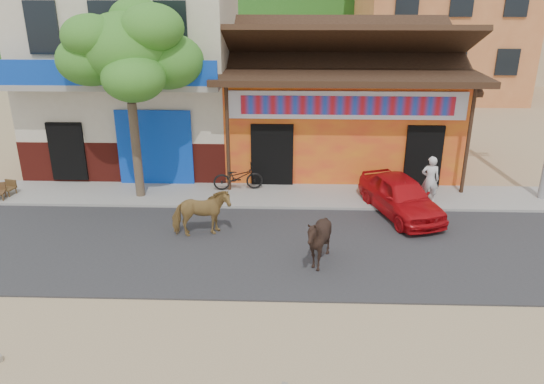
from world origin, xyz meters
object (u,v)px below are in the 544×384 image
Objects in this scene: tree at (132,103)px; red_car at (401,196)px; scooter at (238,177)px; cafe_chair_left at (7,182)px; cow_dark at (319,240)px; pedestrian at (430,180)px; cow_tan at (201,213)px.

tree is 1.74× the size of red_car.
scooter is (-4.99, 1.66, -0.08)m from red_car.
cafe_chair_left is (-7.37, -0.73, 0.00)m from scooter.
tree is 7.34m from cow_dark.
red_car is at bearing 111.05° from cow_dark.
scooter is at bearing -2.85° from pedestrian.
red_car is (5.68, 1.62, -0.07)m from cow_tan.
red_car is 5.26m from scooter.
pedestrian is 13.37m from cafe_chair_left.
tree reaches higher than cow_dark.
pedestrian is (6.00, -0.91, 0.32)m from scooter.
tree reaches higher than scooter.
cow_tan reaches higher than cafe_chair_left.
red_car is at bearing -89.26° from cow_tan.
red_car is at bearing 9.65° from cafe_chair_left.
pedestrian reaches higher than cow_dark.
cow_dark is at bearing -37.65° from tree.
cafe_chair_left reaches higher than scooter.
cafe_chair_left is (-4.27, -0.11, -2.57)m from tree.
tree is 4.08m from scooter.
cow_tan is at bearing 25.28° from pedestrian.
tree is at bearing 92.29° from scooter.
scooter is (0.69, 3.28, -0.15)m from cow_tan.
tree is 3.68× the size of scooter.
scooter is at bearing -27.08° from cow_tan.
cafe_chair_left is (-6.68, 2.55, -0.15)m from cow_tan.
pedestrian is at bearing -1.78° from tree.
tree reaches higher than cafe_chair_left.
scooter is at bearing 19.62° from cafe_chair_left.
pedestrian reaches higher than cafe_chair_left.
cow_dark is 0.86× the size of scooter.
tree is at bearing 15.39° from cafe_chair_left.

